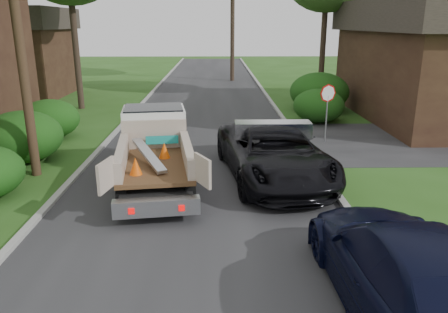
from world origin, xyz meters
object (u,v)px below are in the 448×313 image
house_left_far (11,51)px  black_pickup (274,153)px  utility_pole (16,13)px  flatbed_truck (155,143)px  navy_suv (408,270)px  stop_sign (327,101)px

house_left_far → black_pickup: house_left_far is taller
utility_pole → flatbed_truck: utility_pole is taller
navy_suv → stop_sign: bearing=-98.2°
utility_pole → navy_suv: bearing=-38.9°
house_left_far → flatbed_truck: (12.07, -17.43, -1.87)m
house_left_far → flatbed_truck: size_ratio=1.26×
utility_pole → stop_sign: bearing=20.6°
stop_sign → house_left_far: (-18.70, 13.00, 1.27)m
flatbed_truck → house_left_far: bearing=116.9°
flatbed_truck → black_pickup: bearing=-8.8°
utility_pole → flatbed_truck: (4.05, -0.41, -3.99)m
stop_sign → navy_suv: stop_sign is taller
flatbed_truck → navy_suv: flatbed_truck is taller
house_left_far → navy_suv: bearing=-54.8°
stop_sign → house_left_far: 22.81m
stop_sign → flatbed_truck: 7.99m
black_pickup → navy_suv: bearing=-86.6°
black_pickup → navy_suv: 7.14m
utility_pole → flatbed_truck: bearing=-5.8°
utility_pole → house_left_far: utility_pole is taller
stop_sign → black_pickup: stop_sign is taller
flatbed_truck → black_pickup: size_ratio=0.95×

